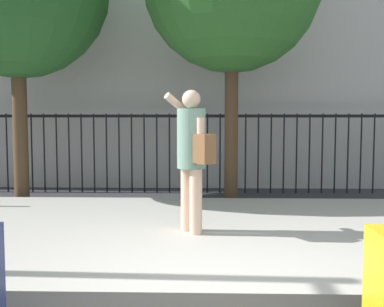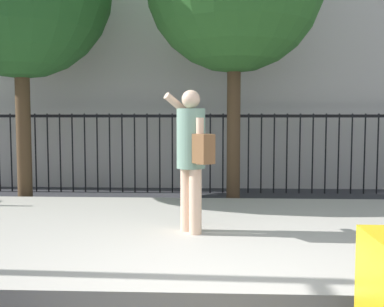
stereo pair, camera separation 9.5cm
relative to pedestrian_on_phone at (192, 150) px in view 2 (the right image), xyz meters
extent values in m
cube|color=#B2ADA3|center=(0.32, 0.24, -1.07)|extent=(28.00, 4.40, 0.15)
cube|color=black|center=(0.32, 3.94, 0.40)|extent=(12.00, 0.04, 0.06)
cylinder|color=black|center=(-3.89, 3.94, -0.35)|extent=(0.03, 0.03, 1.60)
cylinder|color=black|center=(-3.64, 3.94, -0.35)|extent=(0.03, 0.03, 1.60)
cylinder|color=black|center=(-3.38, 3.94, -0.35)|extent=(0.03, 0.03, 1.60)
cylinder|color=black|center=(-3.13, 3.94, -0.35)|extent=(0.03, 0.03, 1.60)
cylinder|color=black|center=(-2.87, 3.94, -0.35)|extent=(0.03, 0.03, 1.60)
cylinder|color=black|center=(-2.62, 3.94, -0.35)|extent=(0.03, 0.03, 1.60)
cylinder|color=black|center=(-2.36, 3.94, -0.35)|extent=(0.03, 0.03, 1.60)
cylinder|color=black|center=(-2.11, 3.94, -0.35)|extent=(0.03, 0.03, 1.60)
cylinder|color=black|center=(-1.85, 3.94, -0.35)|extent=(0.03, 0.03, 1.60)
cylinder|color=black|center=(-1.60, 3.94, -0.35)|extent=(0.03, 0.03, 1.60)
cylinder|color=black|center=(-1.34, 3.94, -0.35)|extent=(0.03, 0.03, 1.60)
cylinder|color=black|center=(-1.08, 3.94, -0.35)|extent=(0.03, 0.03, 1.60)
cylinder|color=black|center=(-0.83, 3.94, -0.35)|extent=(0.03, 0.03, 1.60)
cylinder|color=black|center=(-0.57, 3.94, -0.35)|extent=(0.03, 0.03, 1.60)
cylinder|color=black|center=(-0.32, 3.94, -0.35)|extent=(0.03, 0.03, 1.60)
cylinder|color=black|center=(-0.06, 3.94, -0.35)|extent=(0.03, 0.03, 1.60)
cylinder|color=black|center=(0.19, 3.94, -0.35)|extent=(0.03, 0.03, 1.60)
cylinder|color=black|center=(0.45, 3.94, -0.35)|extent=(0.03, 0.03, 1.60)
cylinder|color=black|center=(0.70, 3.94, -0.35)|extent=(0.03, 0.03, 1.60)
cylinder|color=black|center=(0.96, 3.94, -0.35)|extent=(0.03, 0.03, 1.60)
cylinder|color=black|center=(1.21, 3.94, -0.35)|extent=(0.03, 0.03, 1.60)
cylinder|color=black|center=(1.47, 3.94, -0.35)|extent=(0.03, 0.03, 1.60)
cylinder|color=black|center=(1.72, 3.94, -0.35)|extent=(0.03, 0.03, 1.60)
cylinder|color=black|center=(1.98, 3.94, -0.35)|extent=(0.03, 0.03, 1.60)
cylinder|color=black|center=(2.23, 3.94, -0.35)|extent=(0.03, 0.03, 1.60)
cylinder|color=black|center=(2.49, 3.94, -0.35)|extent=(0.03, 0.03, 1.60)
cylinder|color=black|center=(2.75, 3.94, -0.35)|extent=(0.03, 0.03, 1.60)
cylinder|color=black|center=(3.00, 3.94, -0.35)|extent=(0.03, 0.03, 1.60)
cylinder|color=black|center=(3.26, 3.94, -0.35)|extent=(0.03, 0.03, 1.60)
cylinder|color=black|center=(3.51, 3.94, -0.35)|extent=(0.03, 0.03, 1.60)
cylinder|color=beige|center=(-0.07, 0.10, -0.61)|extent=(0.15, 0.15, 0.78)
cylinder|color=beige|center=(0.04, -0.06, -0.61)|extent=(0.15, 0.15, 0.78)
cylinder|color=gray|center=(-0.01, 0.02, 0.14)|extent=(0.47, 0.47, 0.71)
sphere|color=beige|center=(-0.01, 0.02, 0.61)|extent=(0.22, 0.22, 0.22)
cylinder|color=beige|center=(-0.13, 0.19, 0.50)|extent=(0.46, 0.35, 0.38)
cylinder|color=beige|center=(0.10, -0.14, 0.12)|extent=(0.09, 0.09, 0.54)
cube|color=black|center=(-0.05, 0.18, 0.59)|extent=(0.05, 0.06, 0.15)
cube|color=brown|center=(0.13, -0.19, 0.03)|extent=(0.29, 0.32, 0.34)
cylinder|color=#4C3823|center=(0.61, 2.82, 0.36)|extent=(0.24, 0.24, 3.00)
cylinder|color=#4C3823|center=(-3.15, 2.76, 0.32)|extent=(0.26, 0.26, 2.94)
camera|label=1|loc=(0.16, -5.66, 0.41)|focal=44.73mm
camera|label=2|loc=(0.25, -5.66, 0.41)|focal=44.73mm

